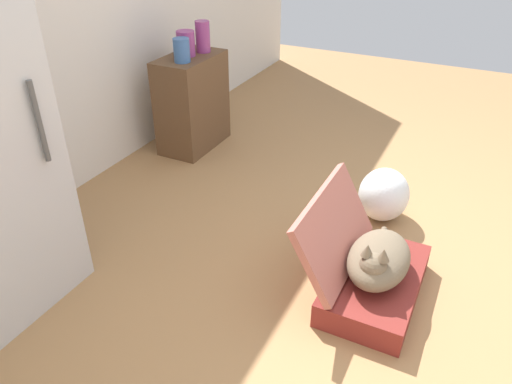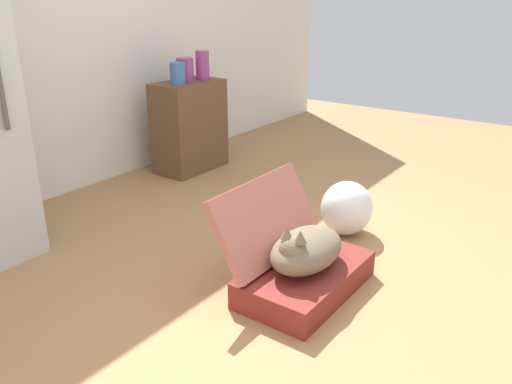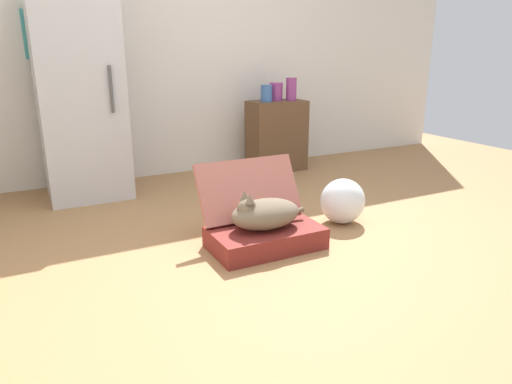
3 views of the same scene
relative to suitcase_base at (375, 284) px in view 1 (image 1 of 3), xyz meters
The scene contains 9 objects.
ground_plane 0.29m from the suitcase_base, 35.10° to the right, with size 7.68×7.68×0.00m, color #9E7247.
suitcase_base is the anchor object (origin of this frame).
suitcase_lid 0.33m from the suitcase_base, 90.00° to the left, with size 0.67×0.40×0.04m, color #B26356.
cat 0.16m from the suitcase_base, behind, with size 0.52×0.28×0.24m.
plastic_bag_white 0.71m from the suitcase_base, 11.42° to the left, with size 0.32×0.29×0.32m, color silver.
side_table 2.00m from the suitcase_base, 58.50° to the left, with size 0.56×0.32×0.70m, color brown.
vase_tall 2.01m from the suitcase_base, 61.53° to the left, with size 0.11×0.11×0.16m, color #38609E.
vase_short 2.16m from the suitcase_base, 54.63° to the left, with size 0.10×0.10×0.22m, color #8C387A.
vase_round 2.12m from the suitcase_base, 58.80° to the left, with size 0.13×0.13×0.17m, color #8C387A.
Camera 1 is at (-2.10, -0.12, 1.68)m, focal length 34.52 mm.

